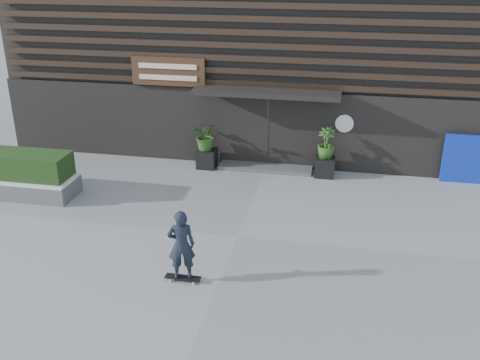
% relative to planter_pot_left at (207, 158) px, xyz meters
% --- Properties ---
extents(ground, '(80.00, 80.00, 0.00)m').
position_rel_planter_pot_left_xyz_m(ground, '(1.90, -4.40, -0.30)').
color(ground, gray).
rests_on(ground, ground).
extents(entrance_step, '(3.00, 0.80, 0.12)m').
position_rel_planter_pot_left_xyz_m(entrance_step, '(1.90, 0.20, -0.24)').
color(entrance_step, '#4C4D4A').
rests_on(entrance_step, ground).
extents(planter_pot_left, '(0.60, 0.60, 0.60)m').
position_rel_planter_pot_left_xyz_m(planter_pot_left, '(0.00, 0.00, 0.00)').
color(planter_pot_left, black).
rests_on(planter_pot_left, ground).
extents(bamboo_left, '(0.86, 0.75, 0.96)m').
position_rel_planter_pot_left_xyz_m(bamboo_left, '(0.00, 0.00, 0.78)').
color(bamboo_left, '#2D591E').
rests_on(bamboo_left, planter_pot_left).
extents(planter_pot_right, '(0.60, 0.60, 0.60)m').
position_rel_planter_pot_left_xyz_m(planter_pot_right, '(3.80, 0.00, 0.00)').
color(planter_pot_right, black).
rests_on(planter_pot_right, ground).
extents(bamboo_right, '(0.54, 0.54, 0.96)m').
position_rel_planter_pot_left_xyz_m(bamboo_right, '(3.80, 0.00, 0.78)').
color(bamboo_right, '#2D591E').
rests_on(bamboo_right, planter_pot_right).
extents(raised_bed, '(3.50, 1.20, 0.50)m').
position_rel_planter_pot_left_xyz_m(raised_bed, '(-4.90, -3.09, -0.05)').
color(raised_bed, '#535350').
rests_on(raised_bed, ground).
extents(snow_layer, '(3.50, 1.20, 0.08)m').
position_rel_planter_pot_left_xyz_m(snow_layer, '(-4.90, -3.09, 0.24)').
color(snow_layer, white).
rests_on(snow_layer, raised_bed).
extents(hedge, '(3.30, 1.00, 0.70)m').
position_rel_planter_pot_left_xyz_m(hedge, '(-4.90, -3.09, 0.63)').
color(hedge, '#1C3613').
rests_on(hedge, snow_layer).
extents(blue_tarp, '(1.62, 0.15, 1.51)m').
position_rel_planter_pot_left_xyz_m(blue_tarp, '(8.10, 0.30, 0.46)').
color(blue_tarp, '#0D28B0').
rests_on(blue_tarp, ground).
extents(building, '(18.00, 11.00, 8.00)m').
position_rel_planter_pot_left_xyz_m(building, '(1.90, 5.56, 3.69)').
color(building, black).
rests_on(building, ground).
extents(skateboarder, '(0.78, 0.53, 1.67)m').
position_rel_planter_pot_left_xyz_m(skateboarder, '(1.13, -6.54, 0.58)').
color(skateboarder, black).
rests_on(skateboarder, ground).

